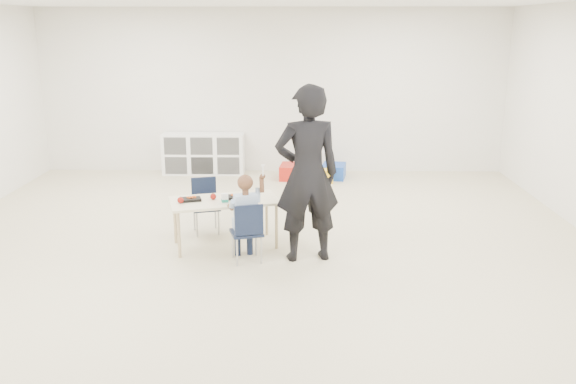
{
  "coord_description": "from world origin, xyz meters",
  "views": [
    {
      "loc": [
        0.44,
        -6.05,
        2.5
      ],
      "look_at": [
        0.34,
        -0.03,
        0.85
      ],
      "focal_mm": 38.0,
      "sensor_mm": 36.0,
      "label": 1
    }
  ],
  "objects_px": {
    "table": "(225,222)",
    "chair_near": "(247,231)",
    "child": "(246,214)",
    "adult": "(307,174)",
    "cubby_shelf": "(204,154)"
  },
  "relations": [
    {
      "from": "table",
      "to": "chair_near",
      "type": "relative_size",
      "value": 2.0
    },
    {
      "from": "child",
      "to": "adult",
      "type": "bearing_deg",
      "value": -9.52
    },
    {
      "from": "cubby_shelf",
      "to": "child",
      "type": "bearing_deg",
      "value": -75.13
    },
    {
      "from": "chair_near",
      "to": "cubby_shelf",
      "type": "bearing_deg",
      "value": 88.8
    },
    {
      "from": "table",
      "to": "cubby_shelf",
      "type": "relative_size",
      "value": 0.97
    },
    {
      "from": "table",
      "to": "child",
      "type": "bearing_deg",
      "value": -74.13
    },
    {
      "from": "chair_near",
      "to": "cubby_shelf",
      "type": "distance_m",
      "value": 4.21
    },
    {
      "from": "cubby_shelf",
      "to": "adult",
      "type": "bearing_deg",
      "value": -66.5
    },
    {
      "from": "table",
      "to": "adult",
      "type": "xyz_separation_m",
      "value": [
        0.95,
        -0.39,
        0.68
      ]
    },
    {
      "from": "child",
      "to": "adult",
      "type": "height_order",
      "value": "adult"
    },
    {
      "from": "cubby_shelf",
      "to": "table",
      "type": "bearing_deg",
      "value": -77.62
    },
    {
      "from": "table",
      "to": "child",
      "type": "height_order",
      "value": "child"
    },
    {
      "from": "adult",
      "to": "chair_near",
      "type": "bearing_deg",
      "value": -5.35
    },
    {
      "from": "table",
      "to": "child",
      "type": "xyz_separation_m",
      "value": [
        0.29,
        -0.47,
        0.25
      ]
    },
    {
      "from": "child",
      "to": "adult",
      "type": "xyz_separation_m",
      "value": [
        0.66,
        0.08,
        0.43
      ]
    }
  ]
}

